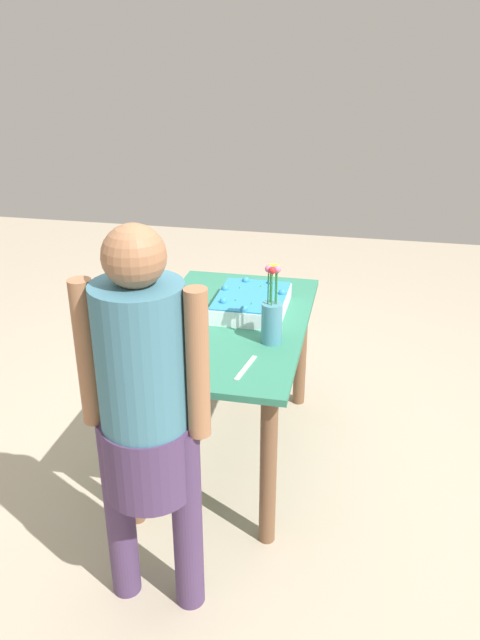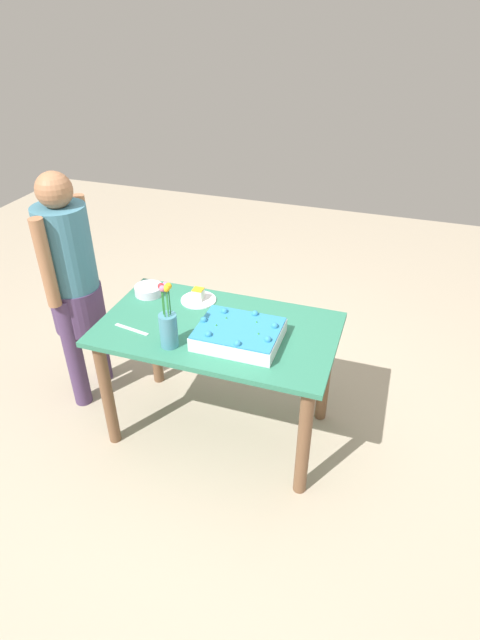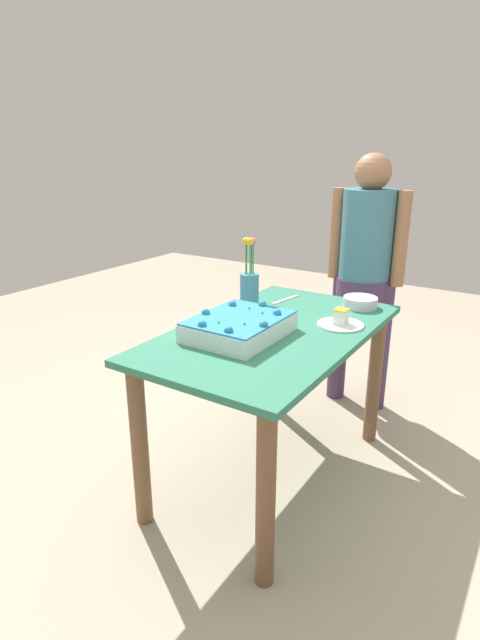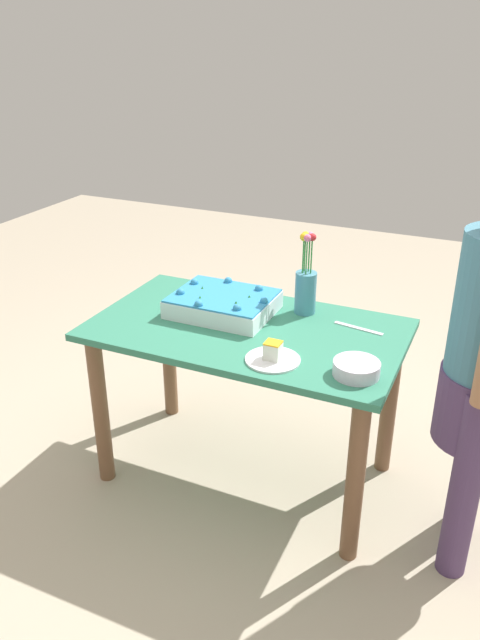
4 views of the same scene
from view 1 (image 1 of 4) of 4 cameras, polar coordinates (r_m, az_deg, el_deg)
name	(u,v)px [view 1 (image 1 of 4)]	position (r m, az deg, el deg)	size (l,w,h in m)	color
ground_plane	(229,452)	(3.35, -1.00, -11.98)	(8.00, 8.00, 0.00)	#B1A28B
dining_table	(228,348)	(3.02, -1.09, -2.56)	(1.29, 0.74, 0.76)	#30795D
sheet_cake	(252,302)	(3.06, 1.07, 1.61)	(0.43, 0.34, 0.11)	white
serving_plate_with_slice	(169,332)	(2.83, -6.52, -1.10)	(0.21, 0.21, 0.08)	white
cake_knife	(246,368)	(2.55, 0.54, -4.38)	(0.21, 0.02, 0.00)	silver
flower_vase	(272,317)	(2.72, 2.93, 0.27)	(0.09, 0.09, 0.36)	teal
fruit_bowl	(151,363)	(2.56, -8.16, -3.95)	(0.17, 0.17, 0.05)	silver
person_standing	(145,408)	(2.13, -8.67, -7.98)	(0.31, 0.45, 1.49)	#4A345A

